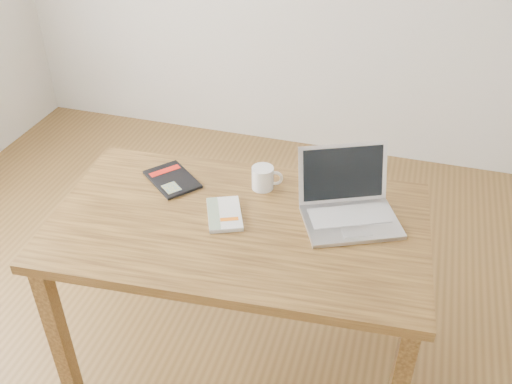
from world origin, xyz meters
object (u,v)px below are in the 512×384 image
(desk, at_px, (239,240))
(laptop, at_px, (348,204))
(coffee_mug, at_px, (263,177))
(black_guidebook, at_px, (172,179))
(white_guidebook, at_px, (224,214))

(desk, height_order, laptop, laptop)
(desk, height_order, coffee_mug, coffee_mug)
(desk, distance_m, black_guidebook, 0.39)
(white_guidebook, bearing_deg, black_guidebook, 126.25)
(laptop, bearing_deg, coffee_mug, 141.97)
(black_guidebook, relative_size, coffee_mug, 2.23)
(white_guidebook, distance_m, coffee_mug, 0.24)
(white_guidebook, bearing_deg, desk, -37.81)
(white_guidebook, relative_size, laptop, 0.54)
(desk, xyz_separation_m, coffee_mug, (0.03, 0.23, 0.14))
(coffee_mug, bearing_deg, white_guidebook, -125.73)
(white_guidebook, height_order, laptop, laptop)
(laptop, bearing_deg, white_guidebook, 172.73)
(laptop, xyz_separation_m, coffee_mug, (-0.35, 0.08, -0.00))
(black_guidebook, distance_m, laptop, 0.72)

